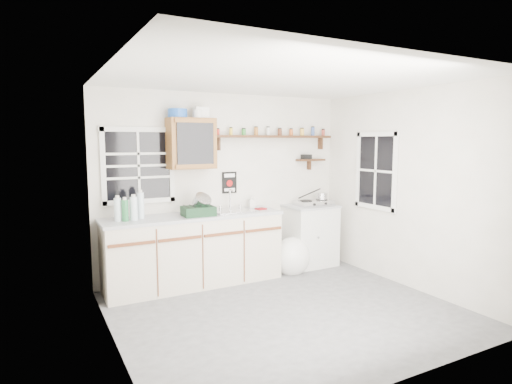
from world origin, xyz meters
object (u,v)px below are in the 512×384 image
at_px(main_cabinet, 194,250).
at_px(upper_cabinet, 191,143).
at_px(hotplate, 314,203).
at_px(dish_rack, 199,208).
at_px(right_cabinet, 310,235).
at_px(spice_shelf, 275,136).

xyz_separation_m(main_cabinet, upper_cabinet, (0.03, 0.14, 1.36)).
relative_size(main_cabinet, upper_cabinet, 3.55).
relative_size(main_cabinet, hotplate, 4.05).
bearing_deg(dish_rack, hotplate, 6.21).
xyz_separation_m(right_cabinet, upper_cabinet, (-1.80, 0.12, 1.37)).
height_order(dish_rack, hotplate, dish_rack).
bearing_deg(hotplate, dish_rack, -175.94).
height_order(main_cabinet, dish_rack, dish_rack).
height_order(upper_cabinet, hotplate, upper_cabinet).
bearing_deg(hotplate, right_cabinet, 159.45).
relative_size(main_cabinet, right_cabinet, 2.54).
distance_m(dish_rack, hotplate, 1.85).
height_order(main_cabinet, hotplate, hotplate).
bearing_deg(main_cabinet, dish_rack, -65.56).
distance_m(spice_shelf, hotplate, 1.15).
bearing_deg(upper_cabinet, main_cabinet, -103.68).
height_order(right_cabinet, spice_shelf, spice_shelf).
relative_size(main_cabinet, dish_rack, 5.65).
xyz_separation_m(upper_cabinet, hotplate, (1.85, -0.14, -0.88)).
bearing_deg(upper_cabinet, spice_shelf, 3.08).
distance_m(main_cabinet, upper_cabinet, 1.37).
distance_m(main_cabinet, right_cabinet, 1.84).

